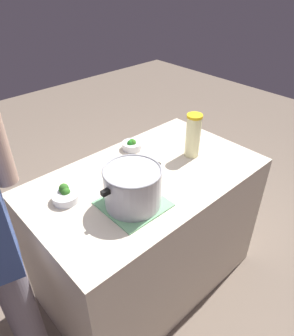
{
  "coord_description": "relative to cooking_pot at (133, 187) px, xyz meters",
  "views": [
    {
      "loc": [
        0.96,
        1.04,
        1.91
      ],
      "look_at": [
        0.0,
        0.0,
        0.94
      ],
      "focal_mm": 33.35,
      "sensor_mm": 36.0,
      "label": 1
    }
  ],
  "objects": [
    {
      "name": "counter_slab",
      "position": [
        -0.22,
        -0.13,
        -0.56
      ],
      "size": [
        1.34,
        0.79,
        0.89
      ],
      "primitive_type": "cube",
      "color": "beige",
      "rests_on": "ground_plane"
    },
    {
      "name": "lemonade_pitcher",
      "position": [
        -0.57,
        -0.11,
        0.02
      ],
      "size": [
        0.09,
        0.09,
        0.27
      ],
      "color": "#F1EBAA",
      "rests_on": "counter_slab"
    },
    {
      "name": "ground_plane",
      "position": [
        -0.22,
        -0.13,
        -1.0
      ],
      "size": [
        8.0,
        8.0,
        0.0
      ],
      "primitive_type": "plane",
      "color": "#736355"
    },
    {
      "name": "cooking_pot",
      "position": [
        0.0,
        0.0,
        0.0
      ],
      "size": [
        0.35,
        0.28,
        0.2
      ],
      "color": "#B7B7BC",
      "rests_on": "dish_cloth"
    },
    {
      "name": "broccoli_bowl_front",
      "position": [
        -0.34,
        -0.41,
        -0.08
      ],
      "size": [
        0.13,
        0.13,
        0.07
      ],
      "color": "silver",
      "rests_on": "counter_slab"
    },
    {
      "name": "broccoli_bowl_center",
      "position": [
        0.22,
        -0.26,
        -0.08
      ],
      "size": [
        0.14,
        0.14,
        0.08
      ],
      "color": "silver",
      "rests_on": "counter_slab"
    },
    {
      "name": "dish_cloth",
      "position": [
        0.0,
        0.0,
        -0.11
      ],
      "size": [
        0.29,
        0.29,
        0.01
      ],
      "primitive_type": "cube",
      "color": "#76B581",
      "rests_on": "counter_slab"
    }
  ]
}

